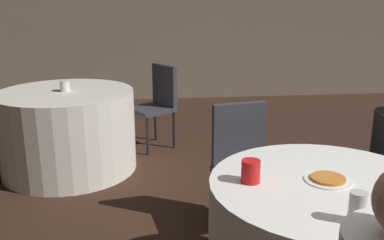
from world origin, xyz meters
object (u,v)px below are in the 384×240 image
(chair_far_northeast, at_px, (158,99))
(chair_near_north, at_px, (243,157))
(soda_can_silver, at_px, (357,207))
(pizza_plate_near, at_px, (328,179))
(table_far, at_px, (68,131))

(chair_far_northeast, bearing_deg, chair_near_north, 162.45)
(chair_near_north, height_order, chair_far_northeast, same)
(soda_can_silver, bearing_deg, pizza_plate_near, 82.07)
(chair_near_north, distance_m, pizza_plate_near, 0.96)
(chair_far_northeast, distance_m, soda_can_silver, 3.16)
(table_far, distance_m, soda_can_silver, 2.96)
(chair_far_northeast, bearing_deg, pizza_plate_near, 160.87)
(table_far, bearing_deg, soda_can_silver, -59.13)
(table_far, bearing_deg, chair_far_northeast, 33.59)
(pizza_plate_near, bearing_deg, chair_near_north, 101.30)
(chair_near_north, relative_size, chair_far_northeast, 1.00)
(chair_near_north, height_order, pizza_plate_near, chair_near_north)
(chair_far_northeast, xyz_separation_m, pizza_plate_near, (0.70, -2.71, 0.23))
(table_far, relative_size, soda_can_silver, 10.08)
(table_far, height_order, pizza_plate_near, pizza_plate_near)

